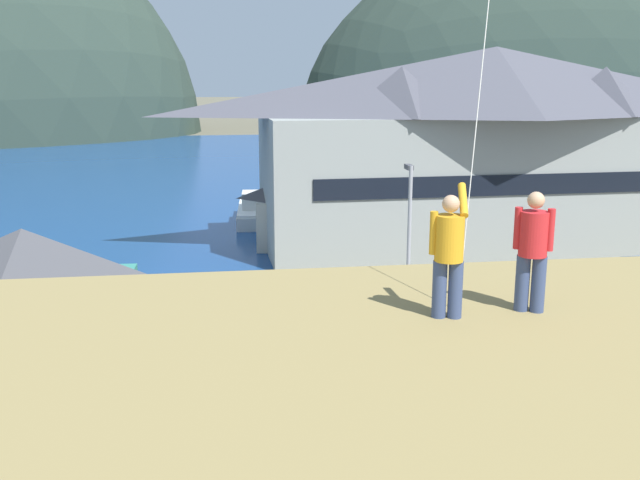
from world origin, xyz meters
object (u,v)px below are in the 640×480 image
(harbor_lodge, at_px, (492,143))
(wharf_dock, at_px, (299,209))
(moored_boat_wharfside, at_px, (254,212))
(parked_car_back_row_right, at_px, (315,317))
(parking_light_pole, at_px, (409,227))
(person_companion, at_px, (533,248))
(person_kite_flyer, at_px, (449,251))
(storage_shed_near_lot, at_px, (29,314))
(moored_boat_outer_mooring, at_px, (348,202))
(parked_car_back_row_left, at_px, (589,309))
(storage_shed_waterside, at_px, (299,208))
(parked_car_front_row_red, at_px, (248,386))

(harbor_lodge, height_order, wharf_dock, harbor_lodge)
(wharf_dock, bearing_deg, moored_boat_wharfside, -141.62)
(parked_car_back_row_right, xyz_separation_m, parking_light_pole, (4.39, 3.20, 2.65))
(parking_light_pole, height_order, person_companion, person_companion)
(person_kite_flyer, relative_size, person_companion, 1.07)
(storage_shed_near_lot, height_order, person_companion, person_companion)
(storage_shed_near_lot, bearing_deg, moored_boat_outer_mooring, 63.01)
(parking_light_pole, distance_m, person_kite_flyer, 20.09)
(parked_car_back_row_left, bearing_deg, moored_boat_outer_mooring, 100.18)
(storage_shed_waterside, bearing_deg, parked_car_back_row_right, -94.08)
(storage_shed_near_lot, bearing_deg, parked_car_back_row_left, 8.97)
(storage_shed_near_lot, distance_m, parked_car_back_row_left, 20.18)
(parking_light_pole, bearing_deg, moored_boat_wharfside, 105.70)
(harbor_lodge, height_order, person_companion, harbor_lodge)
(harbor_lodge, bearing_deg, parked_car_front_row_red, -126.41)
(parked_car_back_row_left, distance_m, person_companion, 19.28)
(harbor_lodge, distance_m, person_companion, 32.42)
(moored_boat_outer_mooring, bearing_deg, parking_light_pole, -93.79)
(moored_boat_wharfside, bearing_deg, storage_shed_waterside, -71.93)
(moored_boat_outer_mooring, xyz_separation_m, person_kite_flyer, (-6.11, -42.00, 6.85))
(storage_shed_near_lot, xyz_separation_m, parked_car_front_row_red, (6.47, -2.16, -1.79))
(parked_car_back_row_right, xyz_separation_m, person_companion, (1.06, -15.88, 6.49))
(parked_car_back_row_right, height_order, parking_light_pole, parking_light_pole)
(moored_boat_wharfside, distance_m, moored_boat_outer_mooring, 7.68)
(moored_boat_wharfside, bearing_deg, wharf_dock, 38.38)
(parked_car_front_row_red, distance_m, person_companion, 12.59)
(parked_car_back_row_left, bearing_deg, person_kite_flyer, -125.04)
(parked_car_front_row_red, xyz_separation_m, person_kite_flyer, (2.51, -10.21, 6.50))
(moored_boat_wharfside, distance_m, person_companion, 39.63)
(person_companion, bearing_deg, storage_shed_near_lot, 129.87)
(moored_boat_wharfside, relative_size, parked_car_front_row_red, 1.59)
(moored_boat_wharfside, height_order, parked_car_back_row_right, moored_boat_wharfside)
(wharf_dock, xyz_separation_m, person_kite_flyer, (-2.43, -41.78, 7.22))
(harbor_lodge, xyz_separation_m, person_kite_flyer, (-12.45, -30.49, 1.53))
(parked_car_front_row_red, bearing_deg, moored_boat_wharfside, 86.99)
(moored_boat_wharfside, height_order, parked_car_front_row_red, moored_boat_wharfside)
(parked_car_back_row_right, bearing_deg, moored_boat_outer_mooring, 77.22)
(storage_shed_waterside, distance_m, parking_light_pole, 13.23)
(wharf_dock, height_order, parked_car_back_row_right, parked_car_back_row_right)
(moored_boat_outer_mooring, relative_size, parking_light_pole, 1.35)
(harbor_lodge, xyz_separation_m, parked_car_back_row_right, (-12.24, -14.52, -4.97))
(wharf_dock, bearing_deg, parked_car_front_row_red, -98.89)
(parked_car_back_row_right, distance_m, parking_light_pole, 6.05)
(parked_car_front_row_red, bearing_deg, wharf_dock, 81.11)
(parked_car_back_row_left, bearing_deg, storage_shed_near_lot, -171.03)
(moored_boat_wharfside, bearing_deg, parked_car_back_row_left, -63.29)
(moored_boat_outer_mooring, relative_size, parked_car_front_row_red, 1.92)
(parked_car_back_row_right, distance_m, parked_car_back_row_left, 10.67)
(harbor_lodge, bearing_deg, wharf_dock, 131.60)
(storage_shed_waterside, xyz_separation_m, moored_boat_outer_mooring, (4.77, 10.09, -1.50))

